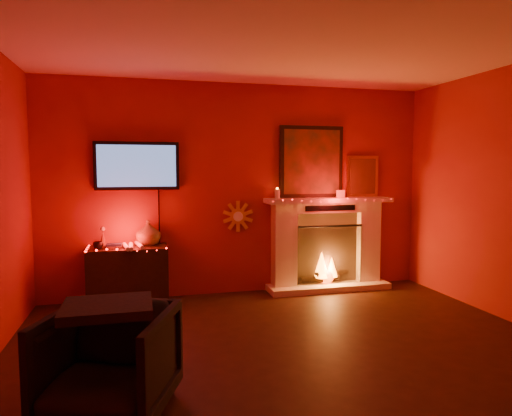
% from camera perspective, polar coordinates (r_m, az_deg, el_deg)
% --- Properties ---
extents(room, '(5.00, 5.00, 5.00)m').
position_cam_1_polar(room, '(3.51, 7.08, 0.49)').
color(room, black).
rests_on(room, ground).
extents(floor, '(5.00, 5.00, 0.00)m').
position_cam_1_polar(floor, '(3.86, 6.85, -19.91)').
color(floor, black).
rests_on(floor, ground).
extents(fireplace, '(1.72, 0.40, 2.18)m').
position_cam_1_polar(fireplace, '(6.21, 8.74, -3.37)').
color(fireplace, beige).
rests_on(fireplace, floor).
extents(tv, '(1.00, 0.07, 1.24)m').
position_cam_1_polar(tv, '(5.71, -14.63, 5.09)').
color(tv, black).
rests_on(tv, room).
extents(sunburst_clock, '(0.40, 0.03, 0.40)m').
position_cam_1_polar(sunburst_clock, '(5.90, -2.27, -1.06)').
color(sunburst_clock, orange).
rests_on(sunburst_clock, room).
extents(console_table, '(0.92, 0.53, 1.00)m').
position_cam_1_polar(console_table, '(5.66, -15.52, -7.68)').
color(console_table, black).
rests_on(console_table, floor).
extents(armchair, '(0.99, 1.00, 0.71)m').
position_cam_1_polar(armchair, '(3.28, -17.82, -17.98)').
color(armchair, black).
rests_on(armchair, floor).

